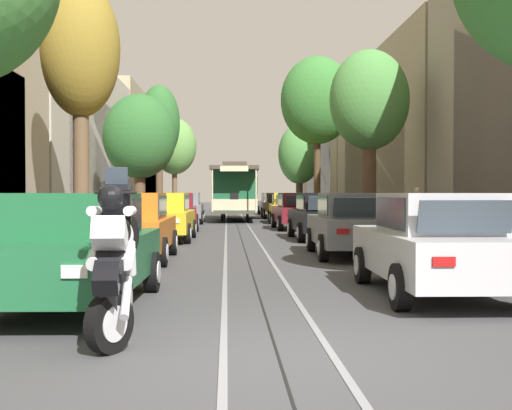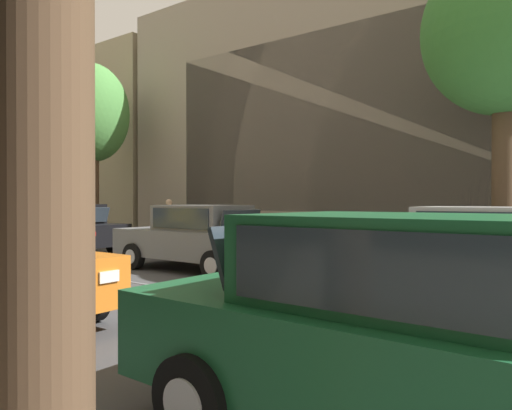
{
  "view_description": "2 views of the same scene",
  "coord_description": "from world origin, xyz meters",
  "px_view_note": "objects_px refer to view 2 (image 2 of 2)",
  "views": [
    {
      "loc": [
        -0.49,
        -6.31,
        1.59
      ],
      "look_at": [
        0.78,
        22.21,
        1.05
      ],
      "focal_mm": 45.85,
      "sensor_mm": 36.0,
      "label": 1
    },
    {
      "loc": [
        -5.78,
        1.98,
        1.67
      ],
      "look_at": [
        1.94,
        7.61,
        1.6
      ],
      "focal_mm": 33.05,
      "sensor_mm": 36.0,
      "label": 2
    }
  ],
  "objects_px": {
    "parked_car_black_mid_right": "(65,229)",
    "street_tree_kerb_right_near": "(505,34)",
    "parked_car_green_near_left": "(429,333)",
    "pedestrian_crossing_far": "(169,221)",
    "parked_car_silver_near_right": "(479,254)",
    "parked_car_grey_second_right": "(199,237)",
    "street_tree_kerb_right_second": "(92,115)"
  },
  "relations": [
    {
      "from": "street_tree_kerb_right_second",
      "to": "pedestrian_crossing_far",
      "type": "bearing_deg",
      "value": -75.17
    },
    {
      "from": "parked_car_green_near_left",
      "to": "parked_car_grey_second_right",
      "type": "bearing_deg",
      "value": 52.99
    },
    {
      "from": "parked_car_black_mid_right",
      "to": "street_tree_kerb_right_near",
      "type": "relative_size",
      "value": 0.65
    },
    {
      "from": "street_tree_kerb_right_near",
      "to": "pedestrian_crossing_far",
      "type": "height_order",
      "value": "street_tree_kerb_right_near"
    },
    {
      "from": "pedestrian_crossing_far",
      "to": "parked_car_silver_near_right",
      "type": "bearing_deg",
      "value": -104.91
    },
    {
      "from": "parked_car_silver_near_right",
      "to": "parked_car_grey_second_right",
      "type": "xyz_separation_m",
      "value": [
        -0.11,
        6.23,
        0.0
      ]
    },
    {
      "from": "parked_car_green_near_left",
      "to": "street_tree_kerb_right_near",
      "type": "xyz_separation_m",
      "value": [
        7.34,
        0.63,
        4.21
      ]
    },
    {
      "from": "parked_car_silver_near_right",
      "to": "pedestrian_crossing_far",
      "type": "bearing_deg",
      "value": 75.09
    },
    {
      "from": "parked_car_grey_second_right",
      "to": "parked_car_black_mid_right",
      "type": "xyz_separation_m",
      "value": [
        0.09,
        5.88,
        0.0
      ]
    },
    {
      "from": "parked_car_silver_near_right",
      "to": "parked_car_black_mid_right",
      "type": "distance_m",
      "value": 12.1
    },
    {
      "from": "parked_car_silver_near_right",
      "to": "street_tree_kerb_right_near",
      "type": "xyz_separation_m",
      "value": [
        2.0,
        -0.08,
        4.21
      ]
    },
    {
      "from": "parked_car_silver_near_right",
      "to": "street_tree_kerb_right_near",
      "type": "relative_size",
      "value": 0.65
    },
    {
      "from": "parked_car_black_mid_right",
      "to": "parked_car_green_near_left",
      "type": "bearing_deg",
      "value": -112.56
    },
    {
      "from": "parked_car_black_mid_right",
      "to": "street_tree_kerb_right_near",
      "type": "distance_m",
      "value": 13.04
    },
    {
      "from": "parked_car_black_mid_right",
      "to": "pedestrian_crossing_far",
      "type": "xyz_separation_m",
      "value": [
        2.75,
        -1.82,
        0.19
      ]
    },
    {
      "from": "parked_car_black_mid_right",
      "to": "street_tree_kerb_right_second",
      "type": "height_order",
      "value": "street_tree_kerb_right_second"
    },
    {
      "from": "parked_car_silver_near_right",
      "to": "parked_car_grey_second_right",
      "type": "distance_m",
      "value": 6.23
    },
    {
      "from": "street_tree_kerb_right_second",
      "to": "street_tree_kerb_right_near",
      "type": "bearing_deg",
      "value": -89.59
    },
    {
      "from": "parked_car_silver_near_right",
      "to": "parked_car_grey_second_right",
      "type": "bearing_deg",
      "value": 90.97
    },
    {
      "from": "street_tree_kerb_right_near",
      "to": "parked_car_green_near_left",
      "type": "bearing_deg",
      "value": -175.07
    },
    {
      "from": "parked_car_green_near_left",
      "to": "street_tree_kerb_right_near",
      "type": "distance_m",
      "value": 8.48
    },
    {
      "from": "street_tree_kerb_right_second",
      "to": "parked_car_grey_second_right",
      "type": "bearing_deg",
      "value": -105.61
    },
    {
      "from": "parked_car_green_near_left",
      "to": "pedestrian_crossing_far",
      "type": "distance_m",
      "value": 13.64
    },
    {
      "from": "pedestrian_crossing_far",
      "to": "parked_car_grey_second_right",
      "type": "bearing_deg",
      "value": -125.05
    },
    {
      "from": "parked_car_green_near_left",
      "to": "street_tree_kerb_right_second",
      "type": "relative_size",
      "value": 0.65
    },
    {
      "from": "parked_car_black_mid_right",
      "to": "street_tree_kerb_right_second",
      "type": "bearing_deg",
      "value": 34.65
    },
    {
      "from": "parked_car_green_near_left",
      "to": "parked_car_grey_second_right",
      "type": "distance_m",
      "value": 8.69
    },
    {
      "from": "parked_car_silver_near_right",
      "to": "parked_car_black_mid_right",
      "type": "height_order",
      "value": "same"
    },
    {
      "from": "parked_car_green_near_left",
      "to": "parked_car_silver_near_right",
      "type": "bearing_deg",
      "value": 7.58
    },
    {
      "from": "parked_car_silver_near_right",
      "to": "parked_car_black_mid_right",
      "type": "bearing_deg",
      "value": 90.06
    },
    {
      "from": "parked_car_green_near_left",
      "to": "pedestrian_crossing_far",
      "type": "relative_size",
      "value": 2.52
    },
    {
      "from": "parked_car_silver_near_right",
      "to": "parked_car_grey_second_right",
      "type": "height_order",
      "value": "same"
    }
  ]
}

